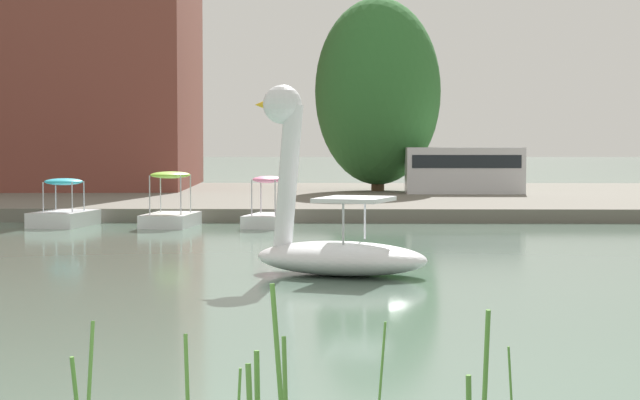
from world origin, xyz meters
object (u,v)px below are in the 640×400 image
object	(u,v)px
parked_van	(464,168)
pedal_boat_cyan	(64,213)
pedal_boat_pink	(268,212)
pedal_boat_lime	(171,210)
tree_willow_overhanging	(378,92)
swan_boat	(330,232)

from	to	relation	value
parked_van	pedal_boat_cyan	bearing A→B (deg)	-137.13
pedal_boat_pink	pedal_boat_lime	bearing A→B (deg)	177.78
pedal_boat_pink	tree_willow_overhanging	world-z (taller)	tree_willow_overhanging
swan_boat	pedal_boat_pink	bearing A→B (deg)	99.85
tree_willow_overhanging	pedal_boat_lime	bearing A→B (deg)	-114.13
pedal_boat_lime	parked_van	size ratio (longest dim) A/B	0.51
pedal_boat_cyan	tree_willow_overhanging	world-z (taller)	tree_willow_overhanging
pedal_boat_cyan	tree_willow_overhanging	distance (m)	17.93
tree_willow_overhanging	parked_van	distance (m)	5.24
pedal_boat_lime	tree_willow_overhanging	distance (m)	16.50
pedal_boat_cyan	tree_willow_overhanging	bearing A→B (deg)	56.21
pedal_boat_pink	pedal_boat_cyan	xyz separation A→B (m)	(-6.01, 0.21, -0.06)
swan_boat	parked_van	size ratio (longest dim) A/B	0.75
pedal_boat_pink	parked_van	world-z (taller)	parked_van
pedal_boat_lime	swan_boat	bearing A→B (deg)	-67.01
swan_boat	pedal_boat_pink	world-z (taller)	swan_boat
swan_boat	tree_willow_overhanging	bearing A→B (deg)	86.17
pedal_boat_cyan	parked_van	xyz separation A→B (m)	(13.11, 12.17, 1.05)
pedal_boat_lime	pedal_boat_cyan	xyz separation A→B (m)	(-3.16, 0.10, -0.10)
pedal_boat_lime	tree_willow_overhanging	xyz separation A→B (m)	(6.53, 14.57, 4.18)
tree_willow_overhanging	pedal_boat_cyan	bearing A→B (deg)	-123.79
pedal_boat_pink	tree_willow_overhanging	bearing A→B (deg)	75.95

